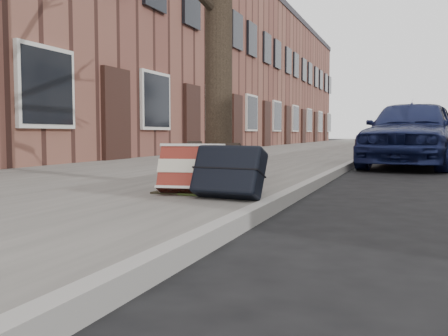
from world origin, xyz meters
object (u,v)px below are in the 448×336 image
at_px(suitcase_red, 192,170).
at_px(suitcase_navy, 229,171).
at_px(car_near_mid, 410,133).
at_px(car_near_front, 413,133).

height_order(suitcase_red, suitcase_navy, suitcase_navy).
bearing_deg(suitcase_red, car_near_mid, 73.48).
height_order(suitcase_navy, car_near_front, car_near_front).
height_order(suitcase_red, car_near_mid, car_near_mid).
bearing_deg(suitcase_navy, car_near_mid, 91.07).
distance_m(suitcase_red, car_near_front, 6.95).
relative_size(suitcase_red, car_near_front, 0.15).
distance_m(suitcase_navy, car_near_front, 7.01).
relative_size(suitcase_navy, car_near_front, 0.15).
height_order(car_near_front, car_near_mid, car_near_front).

